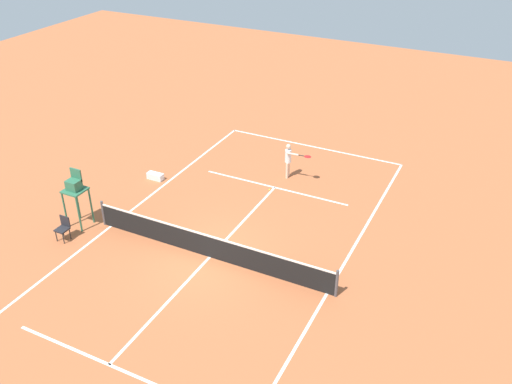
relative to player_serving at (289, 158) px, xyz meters
name	(u,v)px	position (x,y,z in m)	size (l,w,h in m)	color
ground_plane	(210,257)	(0.18, 6.80, -0.99)	(60.00, 60.00, 0.00)	#B76038
court_lines	(210,257)	(0.18, 6.80, -0.98)	(9.15, 20.72, 0.01)	white
tennis_net	(209,246)	(0.18, 6.80, -0.49)	(9.75, 0.10, 1.07)	#4C4C51
player_serving	(289,158)	(0.00, 0.00, 0.00)	(1.28, 0.49, 1.66)	beige
tennis_ball	(269,190)	(0.28, 1.47, -0.95)	(0.07, 0.07, 0.07)	#CCE033
umpire_chair	(75,189)	(5.84, 7.21, 0.62)	(0.80, 0.80, 2.41)	#2D6B4C
courtside_chair_near	(63,227)	(5.70, 8.26, -0.45)	(0.44, 0.46, 0.95)	#262626
equipment_bag	(155,176)	(5.36, 2.85, -0.84)	(0.76, 0.32, 0.30)	white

